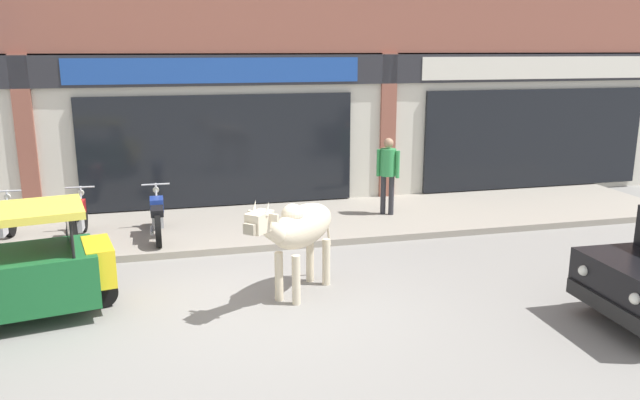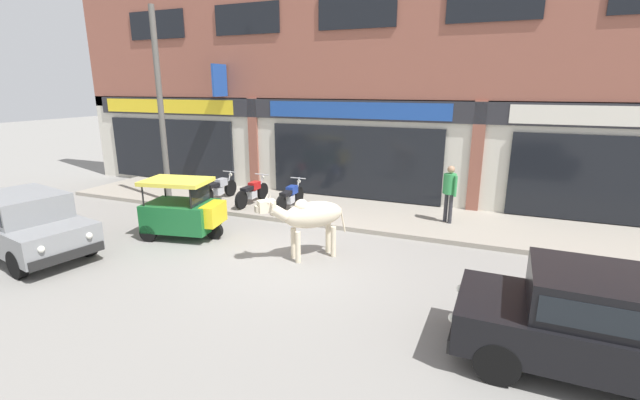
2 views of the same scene
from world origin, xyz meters
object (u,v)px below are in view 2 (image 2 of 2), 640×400
at_px(pedestrian, 450,188).
at_px(utility_pole, 161,108).
at_px(motorcycle_1, 252,192).
at_px(auto_rickshaw, 184,212).
at_px(motorcycle_2, 290,197).
at_px(cow, 309,216).
at_px(car_0, 25,221).
at_px(car_1, 600,320).
at_px(motorcycle_0, 219,189).

xyz_separation_m(pedestrian, utility_pole, (-8.76, -1.18, 2.03)).
bearing_deg(motorcycle_1, auto_rickshaw, -93.36).
bearing_deg(auto_rickshaw, motorcycle_2, 62.26).
relative_size(motorcycle_1, utility_pole, 0.30).
bearing_deg(cow, motorcycle_1, 137.35).
distance_m(cow, motorcycle_1, 4.64).
bearing_deg(cow, utility_pole, 158.89).
distance_m(car_0, utility_pole, 5.23).
xyz_separation_m(cow, motorcycle_1, (-3.39, 3.13, -0.49)).
distance_m(auto_rickshaw, utility_pole, 4.24).
bearing_deg(cow, motorcycle_2, 123.29).
xyz_separation_m(motorcycle_2, pedestrian, (4.64, 0.50, 0.60)).
relative_size(motorcycle_1, pedestrian, 1.13).
relative_size(car_0, utility_pole, 0.63).
relative_size(car_1, motorcycle_2, 2.01).
bearing_deg(motorcycle_2, car_0, -127.31).
relative_size(cow, utility_pole, 0.28).
xyz_separation_m(motorcycle_0, motorcycle_1, (1.28, 0.01, 0.00)).
bearing_deg(motorcycle_0, car_1, -28.55).
relative_size(car_1, utility_pole, 0.61).
bearing_deg(car_1, utility_pole, 157.81).
bearing_deg(cow, pedestrian, 53.37).
distance_m(car_0, motorcycle_1, 6.08).
bearing_deg(utility_pole, motorcycle_0, 27.20).
height_order(car_0, utility_pole, utility_pole).
xyz_separation_m(car_0, motorcycle_1, (2.70, 5.44, -0.30)).
distance_m(cow, motorcycle_0, 5.63).
bearing_deg(car_0, utility_pole, 90.44).
distance_m(motorcycle_0, utility_pole, 3.09).
height_order(motorcycle_0, utility_pole, utility_pole).
height_order(car_1, motorcycle_1, car_1).
bearing_deg(pedestrian, motorcycle_1, -176.02).
xyz_separation_m(cow, utility_pole, (-6.13, 2.37, 2.13)).
height_order(car_0, motorcycle_1, car_0).
bearing_deg(motorcycle_1, car_0, -116.36).
distance_m(car_1, pedestrian, 6.35).
bearing_deg(pedestrian, utility_pole, -172.33).
bearing_deg(car_0, auto_rickshaw, 43.36).
height_order(car_1, motorcycle_0, car_1).
bearing_deg(pedestrian, car_1, -66.14).
bearing_deg(utility_pole, cow, -21.11).
distance_m(car_1, motorcycle_0, 11.24).
xyz_separation_m(car_1, motorcycle_1, (-8.60, 5.38, -0.30)).
bearing_deg(motorcycle_0, auto_rickshaw, -70.27).
distance_m(car_1, motorcycle_2, 8.95).
bearing_deg(car_0, cow, 20.83).
bearing_deg(motorcycle_2, cow, -56.71).
distance_m(auto_rickshaw, motorcycle_2, 3.38).
xyz_separation_m(cow, motorcycle_0, (-4.67, 3.11, -0.49)).
distance_m(car_0, auto_rickshaw, 3.47).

